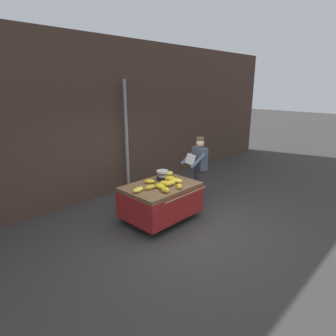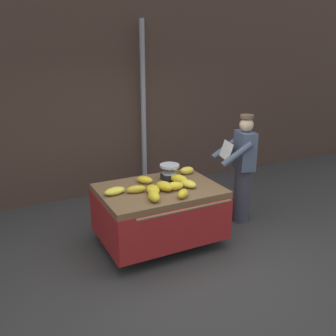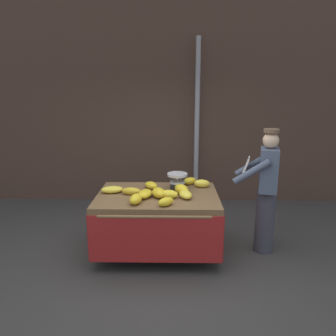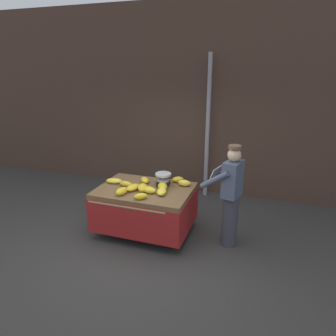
{
  "view_description": "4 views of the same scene",
  "coord_description": "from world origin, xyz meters",
  "px_view_note": "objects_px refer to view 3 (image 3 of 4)",
  "views": [
    {
      "loc": [
        -4.2,
        -3.68,
        2.99
      ],
      "look_at": [
        0.23,
        0.62,
        1.16
      ],
      "focal_mm": 30.17,
      "sensor_mm": 36.0,
      "label": 1
    },
    {
      "loc": [
        -2.11,
        -3.76,
        2.69
      ],
      "look_at": [
        -0.01,
        0.4,
        1.16
      ],
      "focal_mm": 40.13,
      "sensor_mm": 36.0,
      "label": 2
    },
    {
      "loc": [
        0.14,
        -3.64,
        2.22
      ],
      "look_at": [
        0.07,
        0.55,
        1.2
      ],
      "focal_mm": 35.16,
      "sensor_mm": 36.0,
      "label": 3
    },
    {
      "loc": [
        1.91,
        -3.99,
        2.86
      ],
      "look_at": [
        0.31,
        0.66,
        1.22
      ],
      "focal_mm": 32.86,
      "sensor_mm": 36.0,
      "label": 4
    }
  ],
  "objects_px": {
    "banana_bunch_1": "(112,190)",
    "banana_bunch_5": "(181,189)",
    "street_pole": "(197,124)",
    "banana_bunch_7": "(151,185)",
    "banana_bunch_10": "(169,194)",
    "vendor_person": "(266,191)",
    "banana_bunch_8": "(159,193)",
    "banana_cart": "(158,210)",
    "banana_bunch_3": "(131,191)",
    "banana_bunch_6": "(166,202)",
    "banana_bunch_0": "(136,199)",
    "banana_bunch_11": "(202,183)",
    "weighing_scale": "(177,181)",
    "banana_bunch_9": "(145,194)",
    "banana_bunch_2": "(185,194)",
    "banana_bunch_4": "(190,181)"
  },
  "relations": [
    {
      "from": "banana_bunch_3",
      "to": "banana_bunch_5",
      "type": "height_order",
      "value": "banana_bunch_5"
    },
    {
      "from": "banana_bunch_8",
      "to": "street_pole",
      "type": "bearing_deg",
      "value": 73.68
    },
    {
      "from": "banana_bunch_0",
      "to": "banana_bunch_8",
      "type": "xyz_separation_m",
      "value": [
        0.27,
        0.25,
        0.0
      ]
    },
    {
      "from": "street_pole",
      "to": "banana_bunch_0",
      "type": "distance_m",
      "value": 2.64
    },
    {
      "from": "banana_bunch_2",
      "to": "banana_bunch_10",
      "type": "distance_m",
      "value": 0.21
    },
    {
      "from": "street_pole",
      "to": "banana_bunch_7",
      "type": "height_order",
      "value": "street_pole"
    },
    {
      "from": "street_pole",
      "to": "banana_bunch_0",
      "type": "bearing_deg",
      "value": -110.55
    },
    {
      "from": "banana_bunch_5",
      "to": "banana_bunch_0",
      "type": "bearing_deg",
      "value": -145.12
    },
    {
      "from": "banana_cart",
      "to": "banana_bunch_0",
      "type": "height_order",
      "value": "banana_bunch_0"
    },
    {
      "from": "banana_bunch_0",
      "to": "banana_bunch_10",
      "type": "height_order",
      "value": "banana_bunch_0"
    },
    {
      "from": "banana_bunch_6",
      "to": "banana_bunch_10",
      "type": "distance_m",
      "value": 0.28
    },
    {
      "from": "banana_bunch_1",
      "to": "banana_bunch_5",
      "type": "height_order",
      "value": "banana_bunch_5"
    },
    {
      "from": "banana_bunch_4",
      "to": "banana_bunch_8",
      "type": "distance_m",
      "value": 0.74
    },
    {
      "from": "banana_bunch_11",
      "to": "weighing_scale",
      "type": "bearing_deg",
      "value": -161.43
    },
    {
      "from": "banana_bunch_10",
      "to": "vendor_person",
      "type": "xyz_separation_m",
      "value": [
        1.31,
        0.24,
        -0.03
      ]
    },
    {
      "from": "banana_bunch_9",
      "to": "weighing_scale",
      "type": "bearing_deg",
      "value": 40.1
    },
    {
      "from": "banana_bunch_7",
      "to": "banana_bunch_8",
      "type": "height_order",
      "value": "banana_bunch_8"
    },
    {
      "from": "street_pole",
      "to": "banana_bunch_5",
      "type": "height_order",
      "value": "street_pole"
    },
    {
      "from": "banana_bunch_11",
      "to": "banana_bunch_0",
      "type": "bearing_deg",
      "value": -140.91
    },
    {
      "from": "banana_bunch_4",
      "to": "banana_bunch_8",
      "type": "relative_size",
      "value": 0.81
    },
    {
      "from": "banana_cart",
      "to": "banana_bunch_6",
      "type": "relative_size",
      "value": 7.48
    },
    {
      "from": "banana_cart",
      "to": "banana_bunch_3",
      "type": "relative_size",
      "value": 6.32
    },
    {
      "from": "banana_bunch_11",
      "to": "banana_bunch_7",
      "type": "bearing_deg",
      "value": -173.95
    },
    {
      "from": "banana_cart",
      "to": "vendor_person",
      "type": "bearing_deg",
      "value": 3.01
    },
    {
      "from": "banana_bunch_2",
      "to": "banana_bunch_4",
      "type": "relative_size",
      "value": 1.2
    },
    {
      "from": "banana_bunch_0",
      "to": "banana_bunch_10",
      "type": "xyz_separation_m",
      "value": [
        0.4,
        0.21,
        -0.0
      ]
    },
    {
      "from": "banana_bunch_1",
      "to": "banana_bunch_5",
      "type": "distance_m",
      "value": 0.94
    },
    {
      "from": "banana_cart",
      "to": "banana_bunch_7",
      "type": "xyz_separation_m",
      "value": [
        -0.1,
        0.25,
        0.27
      ]
    },
    {
      "from": "banana_bunch_0",
      "to": "banana_bunch_2",
      "type": "height_order",
      "value": "banana_bunch_0"
    },
    {
      "from": "banana_bunch_10",
      "to": "banana_bunch_11",
      "type": "relative_size",
      "value": 1.04
    },
    {
      "from": "banana_bunch_1",
      "to": "banana_bunch_8",
      "type": "bearing_deg",
      "value": -15.37
    },
    {
      "from": "banana_bunch_7",
      "to": "banana_bunch_10",
      "type": "bearing_deg",
      "value": -58.32
    },
    {
      "from": "banana_bunch_10",
      "to": "banana_bunch_7",
      "type": "bearing_deg",
      "value": 121.68
    },
    {
      "from": "banana_cart",
      "to": "banana_bunch_6",
      "type": "distance_m",
      "value": 0.54
    },
    {
      "from": "banana_bunch_10",
      "to": "banana_bunch_8",
      "type": "bearing_deg",
      "value": 164.57
    },
    {
      "from": "street_pole",
      "to": "banana_bunch_3",
      "type": "xyz_separation_m",
      "value": [
        -0.99,
        -2.04,
        -0.67
      ]
    },
    {
      "from": "banana_bunch_9",
      "to": "banana_bunch_11",
      "type": "distance_m",
      "value": 0.91
    },
    {
      "from": "banana_bunch_5",
      "to": "banana_bunch_11",
      "type": "distance_m",
      "value": 0.43
    },
    {
      "from": "banana_bunch_7",
      "to": "banana_bunch_11",
      "type": "xyz_separation_m",
      "value": [
        0.72,
        0.08,
        0.01
      ]
    },
    {
      "from": "banana_cart",
      "to": "banana_bunch_1",
      "type": "distance_m",
      "value": 0.67
    },
    {
      "from": "banana_bunch_2",
      "to": "banana_bunch_5",
      "type": "relative_size",
      "value": 0.97
    },
    {
      "from": "banana_cart",
      "to": "banana_bunch_9",
      "type": "height_order",
      "value": "banana_bunch_9"
    },
    {
      "from": "banana_bunch_7",
      "to": "banana_bunch_10",
      "type": "relative_size",
      "value": 1.05
    },
    {
      "from": "banana_bunch_5",
      "to": "banana_bunch_4",
      "type": "bearing_deg",
      "value": 73.59
    },
    {
      "from": "banana_bunch_1",
      "to": "banana_bunch_9",
      "type": "relative_size",
      "value": 1.01
    },
    {
      "from": "weighing_scale",
      "to": "banana_bunch_8",
      "type": "height_order",
      "value": "weighing_scale"
    },
    {
      "from": "banana_bunch_0",
      "to": "banana_bunch_7",
      "type": "height_order",
      "value": "banana_bunch_0"
    },
    {
      "from": "banana_bunch_0",
      "to": "weighing_scale",
      "type": "bearing_deg",
      "value": 48.68
    },
    {
      "from": "weighing_scale",
      "to": "banana_bunch_5",
      "type": "xyz_separation_m",
      "value": [
        0.05,
        -0.19,
        -0.05
      ]
    },
    {
      "from": "banana_cart",
      "to": "banana_bunch_11",
      "type": "xyz_separation_m",
      "value": [
        0.62,
        0.33,
        0.28
      ]
    }
  ]
}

